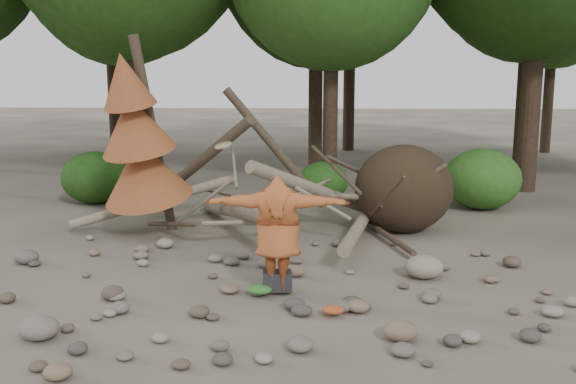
{
  "coord_description": "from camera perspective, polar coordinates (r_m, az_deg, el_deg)",
  "views": [
    {
      "loc": [
        0.76,
        -9.95,
        3.48
      ],
      "look_at": [
        0.15,
        1.5,
        1.4
      ],
      "focal_mm": 40.0,
      "sensor_mm": 36.0,
      "label": 1
    }
  ],
  "objects": [
    {
      "name": "backpack",
      "position": [
        10.49,
        -0.96,
        -8.2
      ],
      "size": [
        0.5,
        0.36,
        0.31
      ],
      "primitive_type": "cube",
      "rotation": [
        0.0,
        0.0,
        0.12
      ],
      "color": "black",
      "rests_on": "ground"
    },
    {
      "name": "boulder_front_left",
      "position": [
        9.37,
        -21.26,
        -11.19
      ],
      "size": [
        0.54,
        0.49,
        0.32
      ],
      "primitive_type": "ellipsoid",
      "color": "slate",
      "rests_on": "ground"
    },
    {
      "name": "deadfall_pile",
      "position": [
        14.46,
        7.99,
        0.12
      ],
      "size": [
        8.55,
        5.24,
        3.3
      ],
      "color": "#332619",
      "rests_on": "ground"
    },
    {
      "name": "boulder_front_right",
      "position": [
        8.86,
        9.99,
        -12.06
      ],
      "size": [
        0.46,
        0.42,
        0.28
      ],
      "primitive_type": "ellipsoid",
      "color": "#78604B",
      "rests_on": "ground"
    },
    {
      "name": "dead_conifer",
      "position": [
        13.94,
        -13.15,
        4.38
      ],
      "size": [
        2.06,
        2.16,
        4.35
      ],
      "color": "#4C3F30",
      "rests_on": "ground"
    },
    {
      "name": "bush_mid",
      "position": [
        17.99,
        3.13,
        0.93
      ],
      "size": [
        1.4,
        1.4,
        1.12
      ],
      "primitive_type": "ellipsoid",
      "color": "#285819",
      "rests_on": "ground"
    },
    {
      "name": "cloth_green",
      "position": [
        10.37,
        -2.5,
        -8.91
      ],
      "size": [
        0.39,
        0.32,
        0.15
      ],
      "primitive_type": "ellipsoid",
      "color": "#306D2B",
      "rests_on": "ground"
    },
    {
      "name": "boulder_mid_right",
      "position": [
        11.5,
        11.99,
        -6.52
      ],
      "size": [
        0.67,
        0.61,
        0.4
      ],
      "primitive_type": "ellipsoid",
      "color": "gray",
      "rests_on": "ground"
    },
    {
      "name": "ground",
      "position": [
        10.57,
        -1.27,
        -8.95
      ],
      "size": [
        120.0,
        120.0,
        0.0
      ],
      "primitive_type": "plane",
      "color": "#514C44",
      "rests_on": "ground"
    },
    {
      "name": "boulder_mid_left",
      "position": [
        13.04,
        -22.23,
        -5.35
      ],
      "size": [
        0.46,
        0.41,
        0.27
      ],
      "primitive_type": "ellipsoid",
      "color": "#605650",
      "rests_on": "ground"
    },
    {
      "name": "cloth_orange",
      "position": [
        9.58,
        4.05,
        -10.68
      ],
      "size": [
        0.32,
        0.26,
        0.12
      ],
      "primitive_type": "ellipsoid",
      "color": "#A5451C",
      "rests_on": "ground"
    },
    {
      "name": "bush_right",
      "position": [
        17.67,
        16.89,
        1.12
      ],
      "size": [
        2.0,
        2.0,
        1.6
      ],
      "primitive_type": "ellipsoid",
      "color": "#316820",
      "rests_on": "ground"
    },
    {
      "name": "frisbee_thrower",
      "position": [
        10.24,
        -0.94,
        -3.65
      ],
      "size": [
        2.31,
        0.66,
        2.41
      ],
      "color": "#A95126",
      "rests_on": "ground"
    },
    {
      "name": "bush_left",
      "position": [
        18.46,
        -16.82,
        1.25
      ],
      "size": [
        1.8,
        1.8,
        1.44
      ],
      "primitive_type": "ellipsoid",
      "color": "#1E4512",
      "rests_on": "ground"
    }
  ]
}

